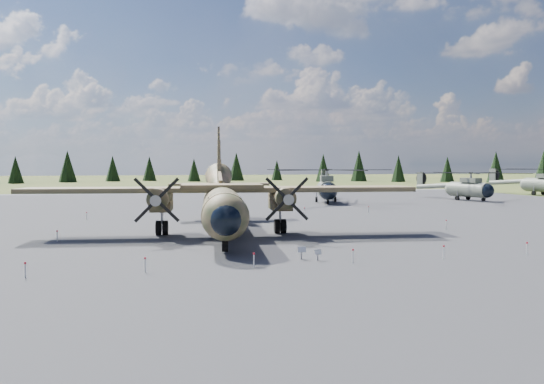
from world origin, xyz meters
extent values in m
plane|color=brown|center=(0.00, 0.00, 0.00)|extent=(500.00, 500.00, 0.00)
cube|color=slate|center=(0.00, 10.00, 0.00)|extent=(120.00, 120.00, 0.04)
cylinder|color=#2F381E|center=(-3.86, 0.23, 2.53)|extent=(5.41, 20.01, 3.08)
sphere|color=#2F381E|center=(-5.04, -9.59, 2.53)|extent=(3.35, 3.35, 3.02)
sphere|color=black|center=(-5.11, -10.19, 2.47)|extent=(2.46, 2.46, 2.22)
cube|color=black|center=(-4.83, -7.84, 3.35)|extent=(2.39, 2.01, 0.60)
cone|color=#2F381E|center=(-2.32, 13.11, 3.68)|extent=(3.89, 7.86, 4.63)
cube|color=#999C9E|center=(-3.73, 1.33, 1.26)|extent=(2.86, 6.80, 0.55)
cube|color=#374122|center=(-3.80, 0.78, 3.79)|extent=(32.09, 7.51, 0.38)
cube|color=#2F381E|center=(-3.80, 0.78, 4.03)|extent=(7.02, 4.71, 0.38)
cylinder|color=#2F381E|center=(-8.75, 1.04, 3.19)|extent=(2.32, 5.87, 1.65)
cube|color=#2F381E|center=(-8.64, 1.91, 2.47)|extent=(2.08, 3.91, 0.88)
cone|color=gray|center=(-9.17, -2.50, 3.19)|extent=(0.95, 1.08, 0.84)
cylinder|color=black|center=(-8.64, 1.91, 0.60)|extent=(1.10, 1.32, 1.21)
cylinder|color=#2F381E|center=(1.08, -0.14, 3.19)|extent=(2.32, 5.87, 1.65)
cube|color=#2F381E|center=(1.18, 0.74, 2.47)|extent=(2.08, 3.91, 0.88)
cone|color=gray|center=(0.65, -3.68, 3.19)|extent=(0.95, 1.08, 0.84)
cylinder|color=black|center=(1.18, 0.74, 0.60)|extent=(1.10, 1.32, 1.21)
cube|color=#2F381E|center=(-2.81, 8.96, 4.34)|extent=(1.29, 8.28, 1.85)
cube|color=#374122|center=(-2.25, 13.66, 3.74)|extent=(10.76, 3.66, 0.24)
cylinder|color=gray|center=(-4.88, -8.28, 1.40)|extent=(0.17, 0.17, 0.99)
cylinder|color=black|center=(-4.88, -8.28, 0.60)|extent=(0.50, 1.07, 1.03)
cylinder|color=gray|center=(16.84, 33.52, 2.00)|extent=(4.69, 8.22, 2.70)
sphere|color=black|center=(15.79, 29.78, 1.95)|extent=(3.06, 3.06, 2.49)
sphere|color=gray|center=(17.88, 37.27, 2.00)|extent=(3.06, 3.06, 2.49)
cube|color=gray|center=(16.72, 33.11, 3.73)|extent=(2.70, 3.82, 0.81)
cylinder|color=gray|center=(16.72, 33.11, 4.54)|extent=(0.48, 0.48, 1.08)
cylinder|color=gray|center=(18.97, 41.17, 2.38)|extent=(3.35, 9.13, 1.55)
cube|color=gray|center=(20.06, 45.08, 3.73)|extent=(0.64, 1.52, 2.59)
cylinder|color=black|center=(20.43, 44.97, 3.73)|extent=(0.82, 2.72, 2.81)
cylinder|color=black|center=(15.96, 30.40, 0.43)|extent=(0.49, 0.79, 0.73)
cylinder|color=black|center=(15.78, 35.16, 0.43)|extent=(0.54, 0.92, 0.86)
cylinder|color=gray|center=(15.78, 35.16, 1.00)|extent=(0.19, 0.19, 1.57)
cylinder|color=black|center=(18.59, 34.38, 0.43)|extent=(0.54, 0.92, 0.86)
cylinder|color=gray|center=(18.59, 34.38, 1.00)|extent=(0.19, 0.19, 1.57)
cylinder|color=gray|center=(40.84, 32.91, 1.78)|extent=(4.25, 7.32, 2.40)
sphere|color=black|center=(41.81, 29.59, 1.73)|extent=(2.74, 2.74, 2.21)
sphere|color=gray|center=(39.87, 36.23, 1.78)|extent=(2.74, 2.74, 2.21)
cube|color=gray|center=(40.95, 32.54, 3.32)|extent=(2.43, 3.41, 0.72)
cylinder|color=gray|center=(40.95, 32.54, 4.04)|extent=(0.43, 0.43, 0.96)
cylinder|color=gray|center=(38.86, 39.69, 2.11)|extent=(3.08, 8.10, 1.38)
cube|color=gray|center=(37.85, 43.15, 3.32)|extent=(0.58, 1.35, 2.31)
cylinder|color=black|center=(38.17, 43.25, 3.32)|extent=(0.76, 2.42, 2.50)
cylinder|color=black|center=(41.65, 30.14, 0.38)|extent=(0.44, 0.70, 0.65)
cylinder|color=black|center=(39.27, 33.65, 0.38)|extent=(0.49, 0.82, 0.77)
cylinder|color=gray|center=(39.27, 33.65, 0.89)|extent=(0.17, 0.17, 1.39)
cylinder|color=black|center=(41.76, 34.38, 0.38)|extent=(0.49, 0.82, 0.77)
cylinder|color=gray|center=(41.76, 34.38, 0.89)|extent=(0.17, 0.17, 1.39)
sphere|color=gray|center=(62.13, 45.65, 1.97)|extent=(2.98, 2.98, 2.45)
cylinder|color=gray|center=(61.14, 49.51, 2.34)|extent=(3.14, 9.02, 1.52)
cube|color=gray|center=(60.14, 53.37, 3.67)|extent=(0.60, 1.50, 2.55)
cylinder|color=black|center=(60.50, 53.47, 3.67)|extent=(0.75, 2.69, 2.77)
cylinder|color=black|center=(61.38, 42.82, 0.43)|extent=(0.52, 0.90, 0.85)
cylinder|color=gray|center=(61.38, 42.82, 0.98)|extent=(0.18, 0.18, 1.54)
cylinder|color=black|center=(64.16, 43.54, 0.43)|extent=(0.52, 0.90, 0.85)
cylinder|color=gray|center=(64.16, 43.54, 0.98)|extent=(0.18, 0.18, 1.54)
cube|color=gray|center=(-0.63, -11.63, 0.32)|extent=(0.10, 0.10, 0.64)
cube|color=silver|center=(-0.63, -11.68, 0.62)|extent=(0.54, 0.29, 0.36)
cube|color=gray|center=(0.21, -12.24, 0.27)|extent=(0.09, 0.09, 0.55)
cube|color=silver|center=(0.21, -12.29, 0.54)|extent=(0.46, 0.25, 0.31)
cylinder|color=silver|center=(-16.00, -13.50, 0.40)|extent=(0.07, 0.07, 0.80)
cylinder|color=#AE121E|center=(-16.00, -13.50, 0.80)|extent=(0.12, 0.12, 0.10)
cylinder|color=silver|center=(-10.00, -13.50, 0.40)|extent=(0.07, 0.07, 0.80)
cylinder|color=#AE121E|center=(-10.00, -13.50, 0.80)|extent=(0.12, 0.12, 0.10)
cylinder|color=silver|center=(-4.00, -13.50, 0.40)|extent=(0.07, 0.07, 0.80)
cylinder|color=#AE121E|center=(-4.00, -13.50, 0.80)|extent=(0.12, 0.12, 0.10)
cylinder|color=silver|center=(2.00, -13.50, 0.40)|extent=(0.07, 0.07, 0.80)
cylinder|color=#AE121E|center=(2.00, -13.50, 0.80)|extent=(0.12, 0.12, 0.10)
cylinder|color=silver|center=(8.00, -13.50, 0.40)|extent=(0.07, 0.07, 0.80)
cylinder|color=#AE121E|center=(8.00, -13.50, 0.80)|extent=(0.12, 0.12, 0.10)
cylinder|color=silver|center=(14.00, -13.50, 0.40)|extent=(0.07, 0.07, 0.80)
cylinder|color=#AE121E|center=(14.00, -13.50, 0.80)|extent=(0.12, 0.12, 0.10)
cylinder|color=silver|center=(-16.00, 16.00, 0.40)|extent=(0.07, 0.07, 0.80)
cylinder|color=#AE121E|center=(-16.00, 16.00, 0.80)|extent=(0.12, 0.12, 0.10)
cylinder|color=silver|center=(-8.00, 16.00, 0.40)|extent=(0.07, 0.07, 0.80)
cylinder|color=#AE121E|center=(-8.00, 16.00, 0.80)|extent=(0.12, 0.12, 0.10)
cylinder|color=silver|center=(0.00, 16.00, 0.40)|extent=(0.07, 0.07, 0.80)
cylinder|color=#AE121E|center=(0.00, 16.00, 0.80)|extent=(0.12, 0.12, 0.10)
cylinder|color=silver|center=(8.00, 16.00, 0.40)|extent=(0.07, 0.07, 0.80)
cylinder|color=#AE121E|center=(8.00, 16.00, 0.80)|extent=(0.12, 0.12, 0.10)
cylinder|color=silver|center=(16.00, 16.00, 0.40)|extent=(0.07, 0.07, 0.80)
cylinder|color=#AE121E|center=(16.00, 16.00, 0.80)|extent=(0.12, 0.12, 0.10)
cylinder|color=silver|center=(-16.50, 0.00, 0.40)|extent=(0.07, 0.07, 0.80)
cylinder|color=#AE121E|center=(-16.50, 0.00, 0.80)|extent=(0.12, 0.12, 0.10)
cylinder|color=silver|center=(16.50, 0.00, 0.40)|extent=(0.07, 0.07, 0.80)
cylinder|color=#AE121E|center=(16.50, 0.00, 0.80)|extent=(0.12, 0.12, 0.10)
cone|color=black|center=(107.22, 93.88, 5.09)|extent=(5.70, 5.70, 10.18)
cone|color=black|center=(102.15, 109.48, 5.09)|extent=(5.70, 5.70, 10.18)
cone|color=black|center=(89.07, 117.04, 4.27)|extent=(4.78, 4.78, 8.54)
cone|color=black|center=(72.93, 120.63, 4.49)|extent=(5.02, 5.02, 8.97)
cone|color=black|center=(62.42, 129.51, 5.36)|extent=(6.01, 6.01, 10.73)
cone|color=black|center=(49.26, 129.22, 4.74)|extent=(5.31, 5.31, 9.47)
cone|color=black|center=(37.68, 148.27, 3.76)|extent=(4.21, 4.21, 7.52)
cone|color=black|center=(22.27, 147.20, 5.10)|extent=(5.71, 5.71, 10.20)
cone|color=black|center=(6.42, 140.84, 3.98)|extent=(4.45, 4.45, 7.95)
cone|color=black|center=(-8.43, 151.52, 4.40)|extent=(4.93, 4.93, 8.80)
cone|color=black|center=(-20.86, 148.62, 4.45)|extent=(4.99, 4.99, 8.91)
cone|color=black|center=(-34.76, 142.58, 5.24)|extent=(5.86, 5.86, 10.47)
cone|color=black|center=(-48.69, 134.07, 4.24)|extent=(4.75, 4.75, 8.49)
camera|label=1|loc=(-9.94, -42.67, 5.86)|focal=35.00mm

